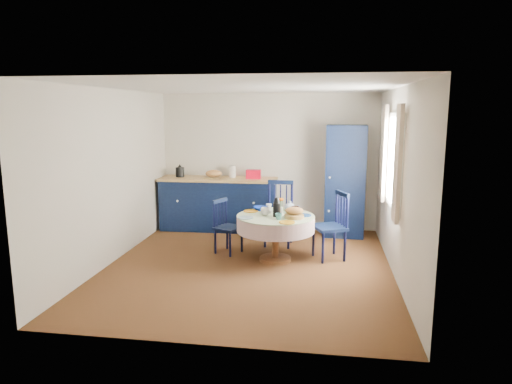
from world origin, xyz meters
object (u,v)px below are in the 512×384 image
at_px(cobalt_bowl, 261,209).
at_px(mug_a, 265,211).
at_px(pantry_cabinet, 345,181).
at_px(mug_b, 279,216).
at_px(chair_far, 279,213).
at_px(mug_d, 269,207).
at_px(kitchen_counter, 219,203).
at_px(chair_right, 332,225).
at_px(dining_table, 276,223).
at_px(mug_c, 295,210).
at_px(chair_left, 227,226).

bearing_deg(cobalt_bowl, mug_a, -69.39).
height_order(pantry_cabinet, mug_b, pantry_cabinet).
bearing_deg(mug_a, cobalt_bowl, 110.61).
xyz_separation_m(chair_far, mug_d, (-0.11, -0.44, 0.19)).
height_order(kitchen_counter, chair_far, kitchen_counter).
xyz_separation_m(chair_right, mug_d, (-0.97, 0.18, 0.21)).
bearing_deg(dining_table, chair_right, 15.66).
relative_size(mug_c, cobalt_bowl, 0.55).
relative_size(kitchen_counter, mug_b, 22.87).
xyz_separation_m(chair_far, mug_b, (0.10, -1.09, 0.20)).
bearing_deg(dining_table, mug_d, 111.27).
height_order(chair_far, chair_right, chair_far).
distance_m(chair_right, mug_a, 1.02).
height_order(mug_a, mug_b, mug_a).
relative_size(mug_b, mug_c, 0.76).
relative_size(mug_a, mug_c, 1.09).
xyz_separation_m(mug_b, mug_d, (-0.22, 0.65, -0.00)).
height_order(dining_table, mug_a, dining_table).
height_order(mug_b, mug_c, mug_c).
bearing_deg(pantry_cabinet, kitchen_counter, 179.30).
distance_m(mug_b, mug_d, 0.69).
distance_m(chair_far, mug_a, 0.87).
xyz_separation_m(dining_table, chair_right, (0.81, 0.23, -0.06)).
distance_m(kitchen_counter, chair_right, 2.51).
relative_size(dining_table, mug_b, 11.91).
distance_m(chair_left, cobalt_bowl, 0.60).
relative_size(chair_right, cobalt_bowl, 4.41).
bearing_deg(cobalt_bowl, mug_c, -9.55).
distance_m(chair_right, mug_d, 1.01).
xyz_separation_m(kitchen_counter, cobalt_bowl, (0.97, -1.35, 0.22)).
height_order(mug_a, mug_c, mug_a).
bearing_deg(chair_far, mug_a, -95.14).
height_order(pantry_cabinet, cobalt_bowl, pantry_cabinet).
relative_size(dining_table, mug_a, 8.27).
height_order(chair_far, cobalt_bowl, chair_far).
bearing_deg(chair_far, chair_right, -33.28).
xyz_separation_m(kitchen_counter, chair_left, (0.44, -1.38, -0.07)).
bearing_deg(mug_d, mug_c, -24.45).
bearing_deg(dining_table, chair_left, 160.75).
bearing_deg(mug_b, dining_table, 103.37).
relative_size(pantry_cabinet, mug_c, 15.45).
relative_size(pantry_cabinet, mug_a, 14.16).
distance_m(chair_far, mug_c, 0.73).
distance_m(mug_b, cobalt_bowl, 0.64).
height_order(mug_c, mug_d, mug_c).
bearing_deg(mug_a, mug_d, 89.70).
relative_size(dining_table, mug_c, 9.02).
relative_size(chair_right, mug_c, 8.04).
relative_size(chair_right, mug_d, 11.26).
relative_size(pantry_cabinet, dining_table, 1.71).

